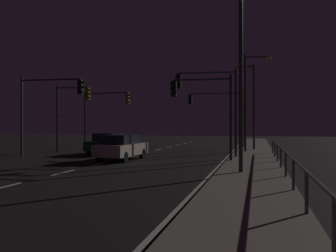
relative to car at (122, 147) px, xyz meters
The scene contains 16 objects.
ground_plane 1.91m from the car, 102.93° to the right, with size 112.00×112.00×0.00m, color black.
sidewalk_right 8.12m from the car, 11.99° to the right, with size 2.96×77.00×0.14m, color gray.
lane_markings_center 2.03m from the car, 101.98° to the left, with size 0.14×50.00×0.01m.
lane_edge_line 7.07m from the car, 28.22° to the left, with size 0.14×53.00×0.01m.
car is the anchor object (origin of this frame).
car_oncoming 5.19m from the car, 123.08° to the left, with size 1.92×4.44×1.57m.
traffic_light_mid_right 6.62m from the car, 25.66° to the left, with size 4.02×0.66×5.71m.
traffic_light_mid_left 11.46m from the car, 119.64° to the left, with size 4.74×0.75×5.38m.
traffic_light_near_right 14.46m from the car, 71.25° to the left, with size 5.32×0.34×5.33m.
traffic_light_far_left 9.24m from the car, 139.45° to the left, with size 2.98×0.47×5.52m.
traffic_light_far_right 5.80m from the car, ahead, with size 3.66×0.48×4.96m.
traffic_light_near_left 6.29m from the car, behind, with size 4.56×0.56×5.48m.
street_lamp_far_end 13.59m from the car, 54.55° to the left, with size 1.95×0.46×7.23m.
street_lamp_median 11.49m from the car, 45.68° to the left, with size 2.09×0.66×7.51m.
street_lamp_corner 9.91m from the car, 35.27° to the right, with size 0.56×1.53×7.48m.
barrier_fence 11.92m from the car, 39.15° to the right, with size 0.09×27.40×0.98m.
Camera 1 is at (8.54, -1.49, 2.13)m, focal length 38.09 mm.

